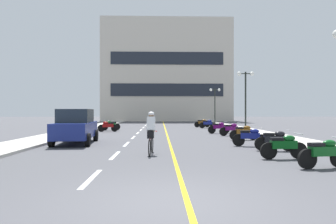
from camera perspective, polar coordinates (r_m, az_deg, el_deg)
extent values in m
plane|color=#47474C|center=(26.69, -0.98, -3.53)|extent=(140.00, 140.00, 0.00)
cube|color=#B7B2A8|center=(30.48, -14.71, -2.97)|extent=(2.40, 72.00, 0.12)
cube|color=#B7B2A8|center=(30.61, 12.59, -2.96)|extent=(2.40, 72.00, 0.12)
cube|color=silver|center=(8.01, -14.34, -12.10)|extent=(0.14, 2.20, 0.01)
cube|color=silver|center=(11.89, -10.03, -8.08)|extent=(0.14, 2.20, 0.01)
cube|color=silver|center=(15.83, -7.88, -6.03)|extent=(0.14, 2.20, 0.01)
cube|color=silver|center=(19.79, -6.59, -4.80)|extent=(0.14, 2.20, 0.01)
cube|color=silver|center=(23.76, -5.74, -3.98)|extent=(0.14, 2.20, 0.01)
cube|color=silver|center=(27.74, -5.14, -3.39)|extent=(0.14, 2.20, 0.01)
cube|color=silver|center=(31.73, -4.68, -2.95)|extent=(0.14, 2.20, 0.01)
cube|color=silver|center=(35.72, -4.33, -2.60)|extent=(0.14, 2.20, 0.01)
cube|color=silver|center=(39.71, -4.05, -2.33)|extent=(0.14, 2.20, 0.01)
cube|color=silver|center=(43.71, -3.82, -2.11)|extent=(0.14, 2.20, 0.01)
cube|color=silver|center=(47.70, -3.63, -1.92)|extent=(0.14, 2.20, 0.01)
cube|color=silver|center=(51.70, -3.47, -1.76)|extent=(0.14, 2.20, 0.01)
cube|color=gold|center=(29.69, -0.55, -3.16)|extent=(0.12, 66.00, 0.01)
cube|color=beige|center=(55.36, -0.27, 7.58)|extent=(22.61, 8.49, 17.78)
cube|color=#1E232D|center=(50.73, -0.16, 4.22)|extent=(18.99, 0.10, 2.13)
cube|color=#1E232D|center=(51.39, -0.16, 10.17)|extent=(18.99, 0.10, 2.13)
cylinder|color=black|center=(26.45, 14.49, 2.05)|extent=(0.14, 0.14, 4.95)
cylinder|color=black|center=(26.63, 14.49, 7.06)|extent=(1.10, 0.08, 0.08)
sphere|color=white|center=(26.48, 13.34, 7.10)|extent=(0.36, 0.36, 0.36)
sphere|color=white|center=(26.79, 15.63, 7.02)|extent=(0.36, 0.36, 0.36)
cylinder|color=black|center=(40.40, 8.88, 1.13)|extent=(0.14, 0.14, 4.59)
cylinder|color=black|center=(40.50, 8.88, 4.17)|extent=(1.10, 0.08, 0.08)
sphere|color=white|center=(40.40, 8.12, 4.18)|extent=(0.36, 0.36, 0.36)
sphere|color=white|center=(40.60, 9.65, 4.16)|extent=(0.36, 0.36, 0.36)
cylinder|color=black|center=(18.18, -18.87, -4.24)|extent=(0.27, 0.65, 0.64)
cylinder|color=black|center=(17.87, -13.54, -4.31)|extent=(0.27, 0.65, 0.64)
cylinder|color=black|center=(15.47, -21.23, -5.00)|extent=(0.27, 0.65, 0.64)
cylinder|color=black|center=(15.11, -14.97, -5.12)|extent=(0.27, 0.65, 0.64)
cube|color=navy|center=(16.60, -17.10, -3.27)|extent=(2.01, 4.31, 0.80)
cube|color=#1E2833|center=(16.58, -17.10, -0.68)|extent=(1.72, 2.31, 0.70)
cylinder|color=black|center=(9.81, 24.90, -8.09)|extent=(0.61, 0.21, 0.60)
cube|color=#0C4C19|center=(10.12, 27.40, -6.58)|extent=(0.94, 0.44, 0.28)
ellipsoid|color=#0C4C19|center=(10.23, 28.27, -5.27)|extent=(0.48, 0.32, 0.22)
cube|color=black|center=(9.95, 26.29, -5.54)|extent=(0.48, 0.32, 0.10)
cylinder|color=black|center=(11.75, 23.51, -6.73)|extent=(0.60, 0.13, 0.60)
cylinder|color=black|center=(11.28, 18.52, -7.01)|extent=(0.60, 0.13, 0.60)
cube|color=#0C4C19|center=(11.48, 21.07, -5.78)|extent=(0.91, 0.32, 0.28)
ellipsoid|color=#0C4C19|center=(11.55, 21.97, -4.65)|extent=(0.45, 0.26, 0.22)
cube|color=black|center=(11.36, 19.93, -4.83)|extent=(0.45, 0.26, 0.10)
cylinder|color=silver|center=(11.69, 23.52, -3.81)|extent=(0.06, 0.60, 0.03)
cylinder|color=black|center=(13.83, 21.85, -5.70)|extent=(0.61, 0.19, 0.60)
cylinder|color=black|center=(13.60, 17.33, -5.79)|extent=(0.61, 0.19, 0.60)
cube|color=black|center=(13.68, 19.61, -4.83)|extent=(0.93, 0.41, 0.28)
ellipsoid|color=black|center=(13.71, 20.43, -3.90)|extent=(0.47, 0.30, 0.22)
cube|color=black|center=(13.61, 18.58, -4.01)|extent=(0.47, 0.30, 0.10)
cylinder|color=silver|center=(13.78, 21.85, -3.21)|extent=(0.12, 0.60, 0.03)
cylinder|color=black|center=(15.17, 17.39, -5.18)|extent=(0.61, 0.24, 0.60)
cylinder|color=black|center=(15.10, 13.22, -5.20)|extent=(0.61, 0.24, 0.60)
cube|color=navy|center=(15.11, 15.31, -4.36)|extent=(0.94, 0.48, 0.28)
ellipsoid|color=navy|center=(15.10, 16.07, -3.53)|extent=(0.48, 0.34, 0.22)
cube|color=black|center=(15.08, 14.36, -3.61)|extent=(0.48, 0.34, 0.10)
cylinder|color=silver|center=(15.12, 17.40, -2.92)|extent=(0.17, 0.59, 0.03)
cylinder|color=black|center=(18.57, 15.77, -4.21)|extent=(0.60, 0.12, 0.60)
cylinder|color=black|center=(18.23, 12.50, -4.29)|extent=(0.60, 0.12, 0.60)
cube|color=brown|center=(18.38, 14.15, -3.56)|extent=(0.91, 0.32, 0.28)
ellipsoid|color=brown|center=(18.43, 14.74, -2.87)|extent=(0.45, 0.26, 0.22)
cube|color=black|center=(18.29, 13.40, -2.95)|extent=(0.45, 0.26, 0.10)
cylinder|color=silver|center=(18.53, 15.77, -2.36)|extent=(0.05, 0.60, 0.03)
cylinder|color=black|center=(21.59, 13.28, -3.60)|extent=(0.61, 0.16, 0.60)
cylinder|color=black|center=(21.23, 10.49, -3.66)|extent=(0.61, 0.16, 0.60)
cube|color=#590C59|center=(21.39, 11.90, -3.04)|extent=(0.92, 0.37, 0.28)
ellipsoid|color=#590C59|center=(21.44, 12.40, -2.45)|extent=(0.46, 0.28, 0.22)
cube|color=black|center=(21.30, 11.26, -2.52)|extent=(0.46, 0.28, 0.10)
cylinder|color=silver|center=(21.56, 13.28, -2.01)|extent=(0.09, 0.60, 0.03)
cylinder|color=black|center=(23.56, 10.91, -3.29)|extent=(0.61, 0.14, 0.60)
cylinder|color=black|center=(23.27, 8.30, -3.33)|extent=(0.61, 0.14, 0.60)
cube|color=#590C59|center=(23.40, 9.61, -2.77)|extent=(0.92, 0.34, 0.28)
ellipsoid|color=#590C59|center=(23.44, 10.09, -2.23)|extent=(0.46, 0.27, 0.22)
cube|color=black|center=(23.32, 9.02, -2.29)|extent=(0.46, 0.27, 0.10)
cylinder|color=silver|center=(23.53, 10.91, -1.83)|extent=(0.07, 0.60, 0.03)
cylinder|color=black|center=(25.66, -12.54, -3.01)|extent=(0.61, 0.20, 0.60)
cylinder|color=black|center=(25.66, -10.08, -3.01)|extent=(0.61, 0.20, 0.60)
cube|color=maroon|center=(25.64, -11.31, -2.52)|extent=(0.93, 0.43, 0.28)
ellipsoid|color=maroon|center=(25.63, -11.76, -2.03)|extent=(0.47, 0.31, 0.22)
cube|color=black|center=(25.63, -10.75, -2.07)|extent=(0.47, 0.31, 0.10)
cylinder|color=silver|center=(25.63, -12.54, -1.67)|extent=(0.13, 0.60, 0.03)
cylinder|color=black|center=(27.55, -11.91, -2.80)|extent=(0.60, 0.28, 0.60)
cylinder|color=black|center=(27.71, -9.65, -2.78)|extent=(0.60, 0.28, 0.60)
cube|color=#0C4C19|center=(27.61, -10.78, -2.33)|extent=(0.94, 0.54, 0.28)
ellipsoid|color=#0C4C19|center=(27.58, -11.19, -1.88)|extent=(0.49, 0.36, 0.22)
cube|color=black|center=(27.64, -10.26, -1.91)|extent=(0.49, 0.36, 0.10)
cylinder|color=silver|center=(27.53, -11.91, -1.55)|extent=(0.21, 0.58, 0.03)
cylinder|color=black|center=(30.63, 8.53, -2.50)|extent=(0.60, 0.13, 0.60)
cylinder|color=black|center=(30.41, 6.50, -2.52)|extent=(0.60, 0.13, 0.60)
cube|color=navy|center=(30.51, 7.52, -2.10)|extent=(0.91, 0.32, 0.28)
ellipsoid|color=navy|center=(30.54, 7.88, -1.68)|extent=(0.45, 0.26, 0.22)
cube|color=black|center=(30.45, 7.06, -1.73)|extent=(0.45, 0.26, 0.10)
cylinder|color=silver|center=(30.61, 8.53, -1.38)|extent=(0.06, 0.60, 0.03)
cylinder|color=black|center=(32.49, 7.43, -2.35)|extent=(0.61, 0.16, 0.60)
cylinder|color=black|center=(32.23, 5.54, -2.37)|extent=(0.61, 0.16, 0.60)
cube|color=brown|center=(32.35, 6.49, -1.97)|extent=(0.92, 0.37, 0.28)
ellipsoid|color=brown|center=(32.39, 6.83, -1.58)|extent=(0.46, 0.28, 0.22)
cube|color=black|center=(32.28, 6.06, -1.62)|extent=(0.46, 0.28, 0.10)
cylinder|color=silver|center=(32.47, 7.43, -1.29)|extent=(0.09, 0.60, 0.03)
torus|color=black|center=(12.45, -3.02, -6.15)|extent=(0.09, 0.72, 0.72)
torus|color=black|center=(11.41, -3.51, -6.72)|extent=(0.09, 0.72, 0.72)
cylinder|color=red|center=(11.87, -3.27, -5.00)|extent=(0.10, 0.95, 0.04)
cube|color=black|center=(11.71, -3.34, -3.99)|extent=(0.11, 0.21, 0.06)
cylinder|color=red|center=(12.30, -3.07, -3.65)|extent=(0.42, 0.06, 0.03)
cube|color=black|center=(11.76, -3.32, -4.31)|extent=(0.26, 0.38, 0.28)
cube|color=white|center=(11.89, -3.25, -2.34)|extent=(0.35, 0.47, 0.61)
sphere|color=#8C6647|center=(12.01, -3.19, -0.64)|extent=(0.20, 0.20, 0.20)
ellipsoid|color=white|center=(12.01, -3.19, -0.31)|extent=(0.24, 0.26, 0.16)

